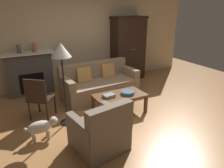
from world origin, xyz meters
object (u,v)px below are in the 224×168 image
object	(u,v)px
book_stack	(109,96)
dog	(42,127)
fireplace	(30,73)
mantel_vase_terracotta	(34,47)
fruit_bowl	(128,92)
armchair_near_left	(100,132)
armoire	(128,48)
couch	(99,85)
coffee_table	(120,97)
mantel_vase_slate	(19,49)
side_chair_wooden	(39,96)
floor_lamp	(61,55)

from	to	relation	value
book_stack	dog	distance (m)	1.45
fireplace	mantel_vase_terracotta	world-z (taller)	mantel_vase_terracotta
fruit_bowl	armchair_near_left	world-z (taller)	armchair_near_left
armoire	book_stack	size ratio (longest dim) A/B	7.59
fireplace	couch	size ratio (longest dim) A/B	0.64
fireplace	fruit_bowl	distance (m)	2.69
armoire	coffee_table	world-z (taller)	armoire
fireplace	dog	bearing A→B (deg)	-93.80
mantel_vase_slate	armchair_near_left	world-z (taller)	mantel_vase_slate
side_chair_wooden	mantel_vase_terracotta	bearing A→B (deg)	81.63
floor_lamp	dog	world-z (taller)	floor_lamp
mantel_vase_slate	side_chair_wooden	distance (m)	1.68
book_stack	side_chair_wooden	bearing A→B (deg)	158.78
mantel_vase_terracotta	couch	bearing A→B (deg)	-37.15
side_chair_wooden	armoire	bearing A→B (deg)	25.97
armoire	fireplace	bearing A→B (deg)	178.49
book_stack	armchair_near_left	bearing A→B (deg)	-123.70
fireplace	couch	world-z (taller)	fireplace
side_chair_wooden	floor_lamp	size ratio (longest dim) A/B	0.56
coffee_table	mantel_vase_slate	size ratio (longest dim) A/B	5.42
couch	floor_lamp	xyz separation A→B (m)	(-1.13, -0.91, 1.07)
floor_lamp	book_stack	bearing A→B (deg)	-7.15
couch	mantel_vase_slate	size ratio (longest dim) A/B	9.72
armoire	fruit_bowl	bearing A→B (deg)	-121.80
fruit_bowl	book_stack	size ratio (longest dim) A/B	1.17
fireplace	floor_lamp	xyz separation A→B (m)	(0.38, -1.93, 0.81)
mantel_vase_slate	floor_lamp	distance (m)	2.00
coffee_table	armchair_near_left	distance (m)	1.32
coffee_table	mantel_vase_slate	xyz separation A→B (m)	(-1.72, 2.02, 0.86)
armchair_near_left	coffee_table	bearing A→B (deg)	46.86
mantel_vase_terracotta	floor_lamp	world-z (taller)	floor_lamp
armchair_near_left	dog	xyz separation A→B (m)	(-0.79, 0.72, -0.07)
armoire	side_chair_wooden	distance (m)	3.36
dog	side_chair_wooden	bearing A→B (deg)	81.72
fireplace	coffee_table	distance (m)	2.56
armoire	dog	world-z (taller)	armoire
armoire	dog	bearing A→B (deg)	-144.64
couch	coffee_table	xyz separation A→B (m)	(0.03, -1.01, 0.05)
coffee_table	fruit_bowl	xyz separation A→B (m)	(0.17, -0.04, 0.09)
mantel_vase_slate	mantel_vase_terracotta	bearing A→B (deg)	0.00
armchair_near_left	floor_lamp	world-z (taller)	floor_lamp
armchair_near_left	side_chair_wooden	world-z (taller)	side_chair_wooden
coffee_table	book_stack	world-z (taller)	book_stack
fruit_bowl	armchair_near_left	distance (m)	1.42
coffee_table	book_stack	bearing A→B (deg)	-177.96
coffee_table	mantel_vase_slate	bearing A→B (deg)	130.36
armchair_near_left	side_chair_wooden	bearing A→B (deg)	114.92
mantel_vase_terracotta	floor_lamp	size ratio (longest dim) A/B	0.13
fruit_bowl	armchair_near_left	size ratio (longest dim) A/B	0.34
fireplace	coffee_table	bearing A→B (deg)	-52.98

